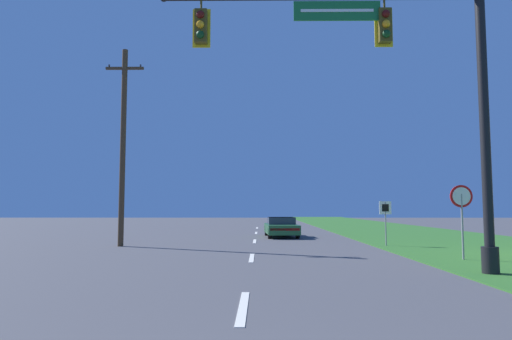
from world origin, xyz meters
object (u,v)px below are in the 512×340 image
Objects in this scene: car_ahead at (281,227)px; utility_pole_near at (123,143)px; route_sign_post at (385,213)px; stop_sign at (462,205)px; signal_mast at (405,83)px.

car_ahead is 0.50× the size of utility_pole_near.
route_sign_post is 12.67m from utility_pole_near.
stop_sign is (5.57, -12.45, 1.26)m from car_ahead.
signal_mast is 5.46m from stop_sign.
signal_mast reaches higher than car_ahead.
stop_sign is 14.72m from utility_pole_near.
signal_mast is 9.79m from route_sign_post.
utility_pole_near reaches higher than signal_mast.
signal_mast is at bearing -131.02° from stop_sign.
stop_sign is (2.85, 3.28, -3.31)m from signal_mast.
route_sign_post is 0.22× the size of utility_pole_near.
stop_sign reaches higher than car_ahead.
car_ahead is at bearing 99.80° from signal_mast.
signal_mast is 1.97× the size of car_ahead.
utility_pole_near reaches higher than car_ahead.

